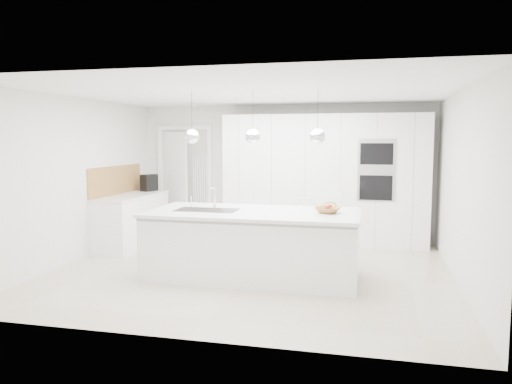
% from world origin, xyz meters
% --- Properties ---
extents(floor, '(5.50, 5.50, 0.00)m').
position_xyz_m(floor, '(0.00, 0.00, 0.00)').
color(floor, beige).
rests_on(floor, ground).
extents(wall_back, '(5.50, 0.00, 5.50)m').
position_xyz_m(wall_back, '(0.00, 2.50, 1.25)').
color(wall_back, silver).
rests_on(wall_back, ground).
extents(wall_left, '(0.00, 5.00, 5.00)m').
position_xyz_m(wall_left, '(-2.75, 0.00, 1.25)').
color(wall_left, silver).
rests_on(wall_left, ground).
extents(ceiling, '(5.50, 5.50, 0.00)m').
position_xyz_m(ceiling, '(0.00, 0.00, 2.50)').
color(ceiling, white).
rests_on(ceiling, wall_back).
extents(tall_cabinets, '(3.60, 0.60, 2.30)m').
position_xyz_m(tall_cabinets, '(0.80, 2.20, 1.15)').
color(tall_cabinets, white).
rests_on(tall_cabinets, floor).
extents(oven_stack, '(0.62, 0.04, 1.05)m').
position_xyz_m(oven_stack, '(1.70, 1.89, 1.35)').
color(oven_stack, '#A5A5A8').
rests_on(oven_stack, tall_cabinets).
extents(doorway_frame, '(1.11, 0.08, 2.13)m').
position_xyz_m(doorway_frame, '(-1.95, 2.47, 1.02)').
color(doorway_frame, white).
rests_on(doorway_frame, floor).
extents(hallway_door, '(0.76, 0.38, 2.00)m').
position_xyz_m(hallway_door, '(-2.20, 2.42, 1.00)').
color(hallway_door, white).
rests_on(hallway_door, floor).
extents(radiator, '(0.32, 0.04, 1.40)m').
position_xyz_m(radiator, '(-1.63, 2.46, 0.85)').
color(radiator, white).
rests_on(radiator, floor).
extents(left_base_cabinets, '(0.60, 1.80, 0.86)m').
position_xyz_m(left_base_cabinets, '(-2.45, 1.20, 0.43)').
color(left_base_cabinets, white).
rests_on(left_base_cabinets, floor).
extents(left_worktop, '(0.62, 1.82, 0.04)m').
position_xyz_m(left_worktop, '(-2.45, 1.20, 0.88)').
color(left_worktop, white).
rests_on(left_worktop, left_base_cabinets).
extents(oak_backsplash, '(0.02, 1.80, 0.50)m').
position_xyz_m(oak_backsplash, '(-2.74, 1.20, 1.15)').
color(oak_backsplash, '#A97B44').
rests_on(oak_backsplash, wall_left).
extents(island_base, '(2.80, 1.20, 0.86)m').
position_xyz_m(island_base, '(0.10, -0.30, 0.43)').
color(island_base, white).
rests_on(island_base, floor).
extents(island_worktop, '(2.84, 1.40, 0.04)m').
position_xyz_m(island_worktop, '(0.10, -0.25, 0.88)').
color(island_worktop, white).
rests_on(island_worktop, island_base).
extents(island_sink, '(0.84, 0.44, 0.18)m').
position_xyz_m(island_sink, '(-0.55, -0.30, 0.82)').
color(island_sink, '#3F3F42').
rests_on(island_sink, island_worktop).
extents(island_tap, '(0.02, 0.02, 0.30)m').
position_xyz_m(island_tap, '(-0.50, -0.10, 1.05)').
color(island_tap, white).
rests_on(island_tap, island_worktop).
extents(pendant_left, '(0.20, 0.20, 0.20)m').
position_xyz_m(pendant_left, '(-0.75, -0.30, 1.90)').
color(pendant_left, white).
rests_on(pendant_left, ceiling).
extents(pendant_mid, '(0.20, 0.20, 0.20)m').
position_xyz_m(pendant_mid, '(0.10, -0.30, 1.90)').
color(pendant_mid, white).
rests_on(pendant_mid, ceiling).
extents(pendant_right, '(0.20, 0.20, 0.20)m').
position_xyz_m(pendant_right, '(0.95, -0.30, 1.90)').
color(pendant_right, white).
rests_on(pendant_right, ceiling).
extents(fruit_bowl, '(0.43, 0.43, 0.08)m').
position_xyz_m(fruit_bowl, '(1.09, -0.20, 0.94)').
color(fruit_bowl, '#A97B44').
rests_on(fruit_bowl, island_worktop).
extents(espresso_machine, '(0.28, 0.34, 0.31)m').
position_xyz_m(espresso_machine, '(-2.43, 1.87, 1.06)').
color(espresso_machine, black).
rests_on(espresso_machine, left_worktop).
extents(bar_stool_left, '(0.37, 0.48, 0.97)m').
position_xyz_m(bar_stool_left, '(0.65, 0.70, 0.49)').
color(bar_stool_left, white).
rests_on(bar_stool_left, floor).
extents(bar_stool_right, '(0.41, 0.52, 1.05)m').
position_xyz_m(bar_stool_right, '(1.05, 0.71, 0.53)').
color(bar_stool_right, white).
rests_on(bar_stool_right, floor).
extents(apple_a, '(0.07, 0.07, 0.07)m').
position_xyz_m(apple_a, '(1.08, -0.24, 0.97)').
color(apple_a, '#A41619').
rests_on(apple_a, fruit_bowl).
extents(apple_b, '(0.08, 0.08, 0.08)m').
position_xyz_m(apple_b, '(1.11, -0.19, 0.97)').
color(apple_b, '#A41619').
rests_on(apple_b, fruit_bowl).
extents(apple_c, '(0.08, 0.08, 0.08)m').
position_xyz_m(apple_c, '(1.10, -0.16, 0.97)').
color(apple_c, '#A41619').
rests_on(apple_c, fruit_bowl).
extents(banana_bunch, '(0.21, 0.16, 0.19)m').
position_xyz_m(banana_bunch, '(1.11, -0.22, 1.01)').
color(banana_bunch, gold).
rests_on(banana_bunch, fruit_bowl).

